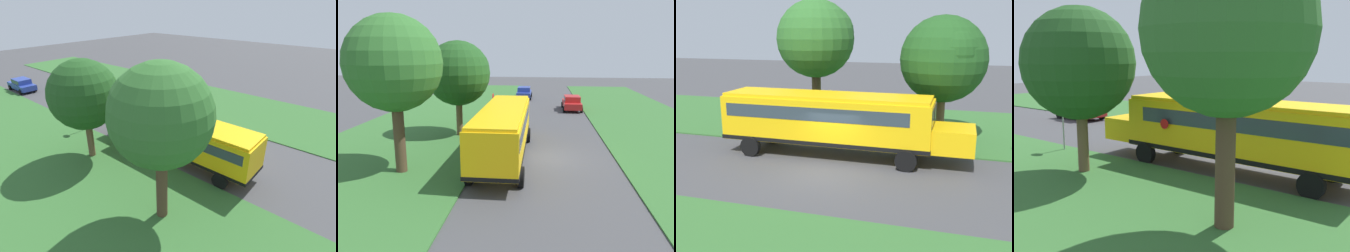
# 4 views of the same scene
# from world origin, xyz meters

# --- Properties ---
(ground_plane) EXTENTS (120.00, 120.00, 0.00)m
(ground_plane) POSITION_xyz_m (0.00, 0.00, 0.00)
(ground_plane) COLOR #424244
(grass_verge) EXTENTS (12.00, 80.00, 0.08)m
(grass_verge) POSITION_xyz_m (-10.00, 0.00, 0.04)
(grass_verge) COLOR #33662D
(grass_verge) RESTS_ON ground
(school_bus) EXTENTS (2.84, 12.42, 3.16)m
(school_bus) POSITION_xyz_m (-2.59, -0.48, 1.92)
(school_bus) COLOR yellow
(school_bus) RESTS_ON ground
(oak_tree_beside_bus) EXTENTS (4.82, 4.82, 8.13)m
(oak_tree_beside_bus) POSITION_xyz_m (-7.83, -3.09, 5.78)
(oak_tree_beside_bus) COLOR #4C3826
(oak_tree_beside_bus) RESTS_ON ground
(oak_tree_roadside_mid) EXTENTS (4.71, 4.71, 7.06)m
(oak_tree_roadside_mid) POSITION_xyz_m (-6.41, 4.66, 4.76)
(oak_tree_roadside_mid) COLOR brown
(oak_tree_roadside_mid) RESTS_ON ground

